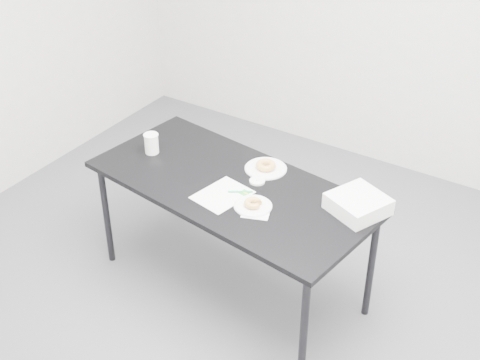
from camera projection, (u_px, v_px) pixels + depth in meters
The scene contains 13 objects.
floor at pixel (220, 297), 4.01m from camera, with size 4.00×4.00×0.00m, color #4D4D53.
table at pixel (232, 193), 3.74m from camera, with size 1.71×0.97×0.74m.
scorecard at pixel (222, 195), 3.62m from camera, with size 0.23×0.29×0.00m, color white.
logo_patch at pixel (244, 193), 3.63m from camera, with size 0.05×0.05×0.00m, color green.
pen at pixel (240, 192), 3.63m from camera, with size 0.01×0.01×0.14m, color #0E9C5D.
napkin at pixel (256, 211), 3.49m from camera, with size 0.14×0.14×0.00m, color white.
plate_near at pixel (253, 206), 3.52m from camera, with size 0.20×0.20×0.01m, color white.
donut_near at pixel (253, 203), 3.51m from camera, with size 0.10×0.10×0.03m, color #C2843D.
plate_far at pixel (266, 169), 3.84m from camera, with size 0.24×0.24×0.01m, color white.
donut_far at pixel (266, 165), 3.82m from camera, with size 0.11×0.11×0.04m, color #C2843D.
coffee_cup at pixel (151, 143), 3.96m from camera, with size 0.08×0.08×0.12m, color white.
cup_lid at pixel (257, 181), 3.72m from camera, with size 0.09×0.09×0.01m, color white.
bakery_box at pixel (358, 204), 3.47m from camera, with size 0.27×0.27×0.09m, color white.
Camera 1 is at (1.70, -2.44, 2.78)m, focal length 50.00 mm.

